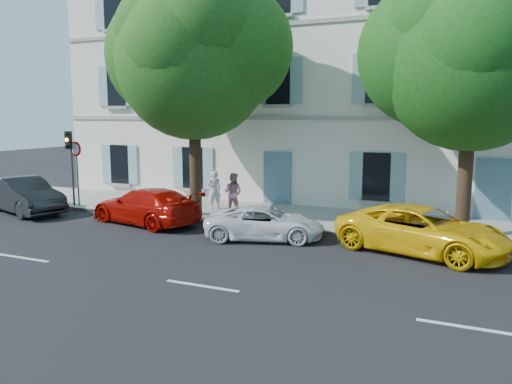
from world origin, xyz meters
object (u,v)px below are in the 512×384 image
at_px(tree_right, 472,62).
at_px(pedestrian_a, 214,190).
at_px(traffic_light, 70,152).
at_px(car_white_coupe, 265,223).
at_px(car_yellow_supercar, 423,230).
at_px(car_dark_sedan, 24,195).
at_px(road_sign, 76,159).
at_px(tree_left, 193,63).
at_px(pedestrian_b, 233,193).
at_px(car_red_coupe, 146,206).

relative_size(tree_right, pedestrian_a, 5.39).
distance_m(tree_right, traffic_light, 16.30).
bearing_deg(car_white_coupe, car_yellow_supercar, -103.75).
height_order(car_dark_sedan, road_sign, road_sign).
bearing_deg(pedestrian_a, traffic_light, -26.23).
distance_m(car_dark_sedan, road_sign, 2.63).
bearing_deg(car_yellow_supercar, road_sign, 100.94).
height_order(tree_left, traffic_light, tree_left).
xyz_separation_m(car_white_coupe, road_sign, (-9.74, 1.79, 1.64)).
bearing_deg(tree_left, pedestrian_a, 87.22).
xyz_separation_m(traffic_light, pedestrian_b, (7.23, 1.44, -1.55)).
bearing_deg(road_sign, car_red_coupe, -16.75).
distance_m(car_red_coupe, road_sign, 5.07).
height_order(traffic_light, road_sign, traffic_light).
bearing_deg(tree_right, traffic_light, -176.59).
height_order(tree_right, traffic_light, tree_right).
bearing_deg(tree_right, car_dark_sedan, -171.79).
xyz_separation_m(car_yellow_supercar, tree_left, (-8.88, 1.78, 5.43)).
relative_size(tree_left, tree_right, 1.06).
distance_m(tree_right, road_sign, 16.21).
xyz_separation_m(car_dark_sedan, car_yellow_supercar, (16.11, 0.25, -0.06)).
bearing_deg(pedestrian_b, tree_right, 176.22).
bearing_deg(tree_right, car_white_coupe, -157.26).
relative_size(car_red_coupe, car_white_coupe, 1.20).
height_order(car_white_coupe, car_yellow_supercar, car_yellow_supercar).
relative_size(car_dark_sedan, pedestrian_a, 2.83).
relative_size(car_dark_sedan, car_yellow_supercar, 0.91).
bearing_deg(road_sign, pedestrian_b, 9.91).
bearing_deg(traffic_light, tree_right, 3.41).
relative_size(tree_left, road_sign, 3.28).
bearing_deg(pedestrian_a, tree_left, 43.41).
relative_size(traffic_light, pedestrian_a, 2.01).
relative_size(car_white_coupe, pedestrian_b, 2.40).
xyz_separation_m(tree_right, pedestrian_a, (-9.86, 0.98, -4.82)).
bearing_deg(car_red_coupe, pedestrian_a, 170.45).
bearing_deg(tree_left, car_white_coupe, -28.37).
relative_size(tree_left, pedestrian_a, 5.70).
distance_m(pedestrian_a, pedestrian_b, 1.24).
xyz_separation_m(tree_left, traffic_light, (-6.02, -0.51, -3.60)).
bearing_deg(car_yellow_supercar, pedestrian_b, 87.19).
distance_m(car_white_coupe, tree_right, 8.39).
bearing_deg(car_red_coupe, car_dark_sedan, -73.75).
relative_size(car_dark_sedan, car_red_coupe, 0.97).
height_order(car_red_coupe, pedestrian_b, pedestrian_b).
height_order(car_yellow_supercar, pedestrian_a, pedestrian_a).
height_order(car_dark_sedan, tree_right, tree_right).
height_order(car_dark_sedan, car_red_coupe, car_dark_sedan).
bearing_deg(road_sign, car_white_coupe, -10.42).
height_order(car_yellow_supercar, tree_left, tree_left).
relative_size(car_yellow_supercar, tree_right, 0.58).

